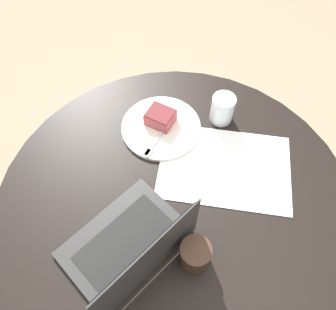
% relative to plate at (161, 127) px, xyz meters
% --- Properties ---
extents(ground_plane, '(12.00, 12.00, 0.00)m').
position_rel_plate_xyz_m(ground_plane, '(0.05, -0.26, -0.73)').
color(ground_plane, gray).
extents(dining_table, '(1.08, 1.08, 0.73)m').
position_rel_plate_xyz_m(dining_table, '(0.05, -0.26, -0.19)').
color(dining_table, black).
rests_on(dining_table, ground_plane).
extents(paper_document, '(0.44, 0.34, 0.00)m').
position_rel_plate_xyz_m(paper_document, '(0.20, -0.15, -0.00)').
color(paper_document, white).
rests_on(paper_document, dining_table).
extents(plate, '(0.27, 0.27, 0.01)m').
position_rel_plate_xyz_m(plate, '(0.00, 0.00, 0.00)').
color(plate, silver).
rests_on(plate, dining_table).
extents(cake_slice, '(0.11, 0.11, 0.05)m').
position_rel_plate_xyz_m(cake_slice, '(-0.00, 0.02, 0.03)').
color(cake_slice, '#B74C51').
rests_on(cake_slice, plate).
extents(fork, '(0.10, 0.16, 0.00)m').
position_rel_plate_xyz_m(fork, '(-0.02, -0.06, 0.01)').
color(fork, silver).
rests_on(fork, plate).
extents(coffee_glass, '(0.08, 0.08, 0.09)m').
position_rel_plate_xyz_m(coffee_glass, '(0.10, -0.44, 0.04)').
color(coffee_glass, '#3D2619').
rests_on(coffee_glass, dining_table).
extents(water_glass, '(0.08, 0.08, 0.10)m').
position_rel_plate_xyz_m(water_glass, '(0.20, 0.05, 0.04)').
color(water_glass, silver).
rests_on(water_glass, dining_table).
extents(laptop, '(0.39, 0.39, 0.21)m').
position_rel_plate_xyz_m(laptop, '(-0.07, -0.41, 0.03)').
color(laptop, '#2D2D2D').
rests_on(laptop, dining_table).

